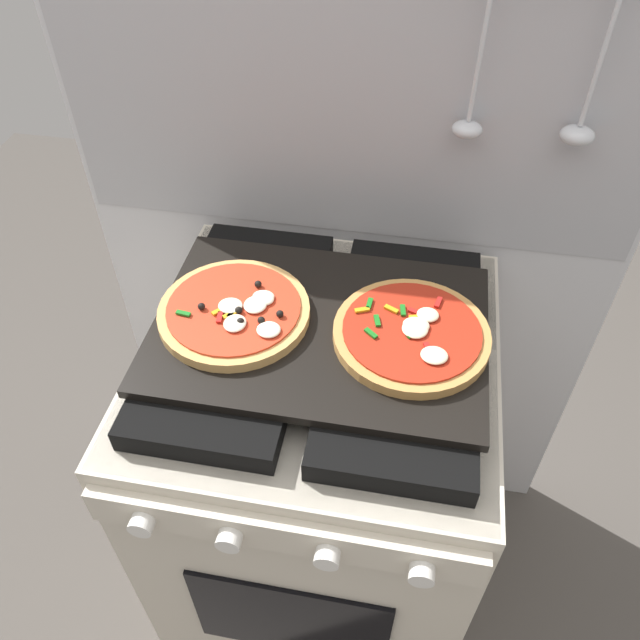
{
  "coord_description": "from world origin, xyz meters",
  "views": [
    {
      "loc": [
        0.13,
        -0.71,
        1.65
      ],
      "look_at": [
        0.0,
        0.0,
        0.93
      ],
      "focal_mm": 35.44,
      "sensor_mm": 36.0,
      "label": 1
    }
  ],
  "objects": [
    {
      "name": "ground_plane",
      "position": [
        0.0,
        0.0,
        0.0
      ],
      "size": [
        4.0,
        4.0,
        0.0
      ],
      "primitive_type": "plane",
      "color": "#4C4742"
    },
    {
      "name": "kitchen_backsplash",
      "position": [
        0.0,
        0.33,
        0.79
      ],
      "size": [
        1.1,
        0.08,
        1.55
      ],
      "color": "silver",
      "rests_on": "ground_plane"
    },
    {
      "name": "pizza_left",
      "position": [
        -0.14,
        -0.01,
        0.93
      ],
      "size": [
        0.25,
        0.25,
        0.03
      ],
      "color": "tan",
      "rests_on": "baking_tray"
    },
    {
      "name": "baking_tray",
      "position": [
        0.0,
        0.0,
        0.91
      ],
      "size": [
        0.54,
        0.38,
        0.02
      ],
      "primitive_type": "cube",
      "color": "black",
      "rests_on": "stove"
    },
    {
      "name": "pizza_right",
      "position": [
        0.15,
        -0.01,
        0.93
      ],
      "size": [
        0.25,
        0.25,
        0.03
      ],
      "color": "#C18947",
      "rests_on": "baking_tray"
    },
    {
      "name": "stove",
      "position": [
        -0.0,
        -0.0,
        0.45
      ],
      "size": [
        0.6,
        0.64,
        0.9
      ],
      "color": "beige",
      "rests_on": "ground_plane"
    }
  ]
}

